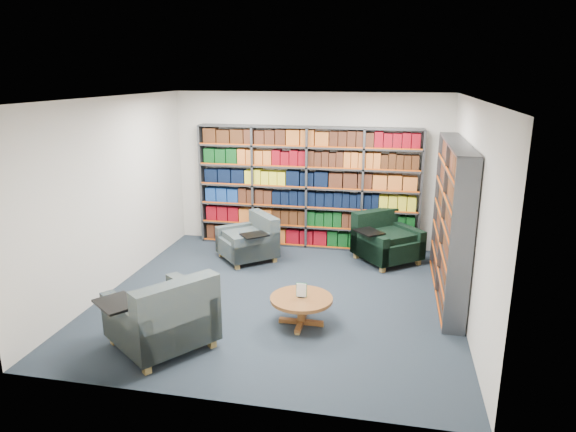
% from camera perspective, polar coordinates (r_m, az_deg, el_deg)
% --- Properties ---
extents(room_shell, '(5.02, 5.02, 2.82)m').
position_cam_1_polar(room_shell, '(7.02, -0.99, 1.46)').
color(room_shell, '#1B2130').
rests_on(room_shell, ground).
extents(bookshelf_back, '(4.00, 0.28, 2.20)m').
position_cam_1_polar(bookshelf_back, '(9.33, 2.16, 3.10)').
color(bookshelf_back, '#47494F').
rests_on(bookshelf_back, ground).
extents(bookshelf_right, '(0.28, 2.50, 2.20)m').
position_cam_1_polar(bookshelf_right, '(7.57, 17.64, -0.61)').
color(bookshelf_right, '#47494F').
rests_on(bookshelf_right, ground).
extents(chair_teal_left, '(1.19, 1.19, 0.77)m').
position_cam_1_polar(chair_teal_left, '(8.89, -4.06, -2.85)').
color(chair_teal_left, '#06193E').
rests_on(chair_teal_left, ground).
extents(chair_green_right, '(1.27, 1.27, 0.82)m').
position_cam_1_polar(chair_green_right, '(8.96, 10.63, -2.78)').
color(chair_green_right, black).
rests_on(chair_green_right, ground).
extents(chair_teal_front, '(1.42, 1.42, 0.92)m').
position_cam_1_polar(chair_teal_front, '(6.20, -13.50, -11.13)').
color(chair_teal_front, '#06193E').
rests_on(chair_teal_front, ground).
extents(coffee_table, '(0.80, 0.80, 0.56)m').
position_cam_1_polar(coffee_table, '(6.61, 1.49, -9.62)').
color(coffee_table, '#955121').
rests_on(coffee_table, ground).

